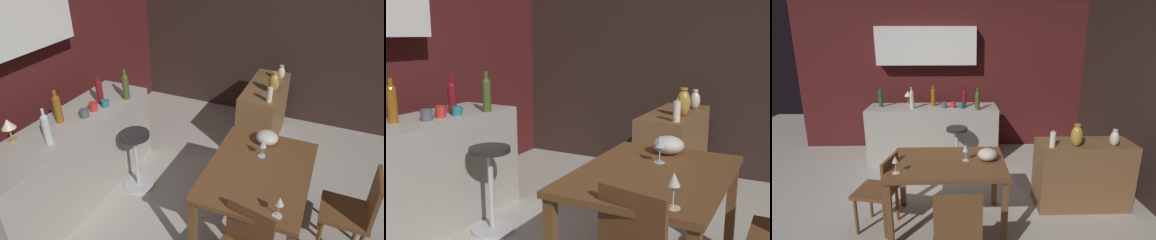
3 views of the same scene
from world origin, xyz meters
TOP-DOWN VIEW (x-y plane):
  - ground_plane at (0.00, 0.00)m, footprint 9.00×9.00m
  - wall_kitchen_back at (-0.06, 2.08)m, footprint 5.20×0.33m
  - wall_side_right at (2.55, 0.30)m, footprint 0.10×4.40m
  - dining_table at (0.09, -0.44)m, footprint 1.22×0.87m
  - kitchen_counter at (-0.19, 1.43)m, footprint 2.10×0.60m
  - sideboard_cabinet at (1.71, -0.11)m, footprint 1.10×0.44m
  - chair_by_doorway at (0.19, -1.26)m, footprint 0.40×0.40m
  - bar_stool at (0.20, 0.91)m, footprint 0.34×0.34m
  - wine_glass_left at (-0.40, -0.70)m, footprint 0.07×0.07m
  - wine_glass_right at (0.29, -0.42)m, footprint 0.07×0.07m
  - fruit_bowl at (0.52, -0.40)m, footprint 0.21×0.21m
  - wine_bottle_olive at (0.53, 1.19)m, footprint 0.07×0.07m
  - wine_bottle_clear at (-0.50, 1.32)m, footprint 0.07×0.07m
  - wine_bottle_amber at (-0.18, 1.50)m, footprint 0.08×0.08m
  - wine_bottle_ruby at (0.33, 1.39)m, footprint 0.07×0.07m
  - cup_teal at (0.27, 1.29)m, footprint 0.11×0.08m
  - cup_red at (0.15, 1.35)m, footprint 0.12×0.08m
  - cup_slate at (0.01, 1.34)m, footprint 0.12×0.09m
  - counter_lamp at (-0.61, 1.65)m, footprint 0.12×0.12m
  - pillar_candle_tall at (1.27, -0.25)m, footprint 0.06×0.06m
  - vase_brass at (1.54, -0.23)m, footprint 0.13×0.13m
  - vase_ceramic_ivory at (1.97, -0.24)m, footprint 0.10×0.10m

SIDE VIEW (x-z plane):
  - ground_plane at x=0.00m, z-range 0.00..0.00m
  - bar_stool at x=0.20m, z-range 0.02..0.72m
  - sideboard_cabinet at x=1.71m, z-range 0.00..0.82m
  - kitchen_counter at x=-0.19m, z-range 0.00..0.90m
  - chair_by_doorway at x=0.19m, z-range 0.05..0.92m
  - dining_table at x=0.09m, z-range 0.28..1.02m
  - fruit_bowl at x=0.52m, z-range 0.74..0.86m
  - wine_glass_left at x=-0.40m, z-range 0.78..0.96m
  - wine_glass_right at x=0.29m, z-range 0.78..0.96m
  - pillar_candle_tall at x=1.27m, z-range 0.81..1.01m
  - vase_ceramic_ivory at x=1.97m, z-range 0.81..1.01m
  - cup_teal at x=0.27m, z-range 0.90..0.98m
  - vase_brass at x=1.54m, z-range 0.81..1.07m
  - cup_slate at x=0.01m, z-range 0.90..0.99m
  - cup_red at x=0.15m, z-range 0.90..0.99m
  - wine_bottle_ruby at x=0.33m, z-range 0.89..1.21m
  - wine_bottle_clear at x=-0.50m, z-range 0.89..1.23m
  - wine_bottle_amber at x=-0.18m, z-range 0.89..1.23m
  - counter_lamp at x=-0.61m, z-range 0.95..1.17m
  - wine_bottle_olive at x=0.53m, z-range 0.89..1.23m
  - wall_side_right at x=2.55m, z-range 0.00..2.60m
  - wall_kitchen_back at x=-0.06m, z-range 0.11..2.71m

